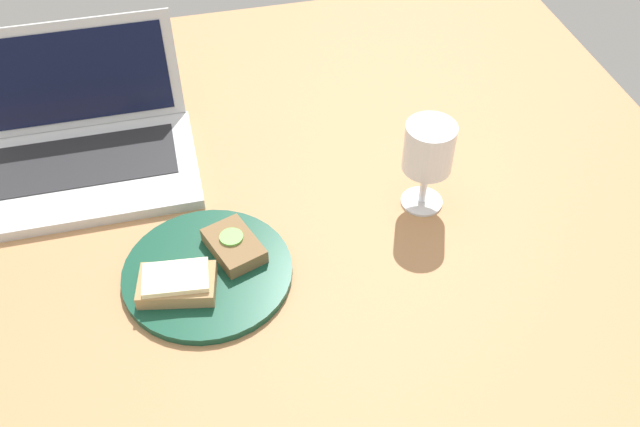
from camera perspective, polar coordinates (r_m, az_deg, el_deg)
wooden_table at (r=107.25cm, az=-2.89°, el=-3.06°), size 140.00×140.00×3.00cm
plate at (r=102.94cm, az=-8.98°, el=-4.68°), size 24.19×24.19×1.21cm
sandwich_with_cucumber at (r=103.48cm, az=-6.91°, el=-2.54°), size 8.89×10.75×2.60cm
sandwich_with_cheese at (r=99.78cm, az=-11.38°, el=-5.48°), size 11.57×8.56×3.03cm
wine_glass at (r=106.44cm, az=8.68°, el=4.96°), size 7.54×7.54×15.10cm
laptop at (r=123.34cm, az=-18.44°, el=5.16°), size 35.52×28.66×19.39cm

